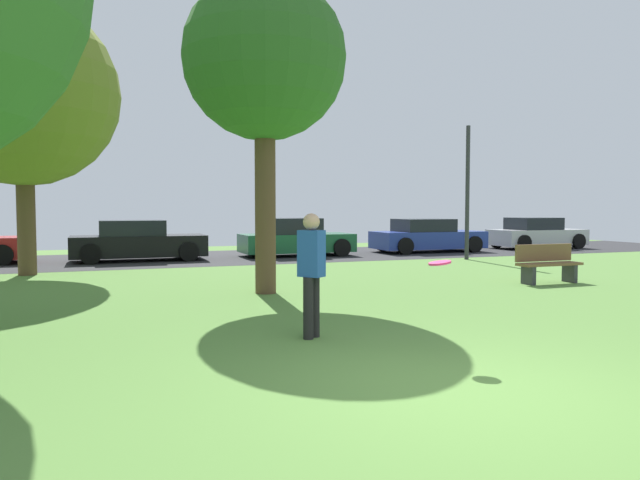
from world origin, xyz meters
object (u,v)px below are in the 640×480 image
(parked_car_green, at_px, (295,239))
(oak_tree_left, at_px, (265,60))
(frisbee_disc, at_px, (440,263))
(parked_car_silver, at_px, (536,234))
(parked_car_black, at_px, (138,242))
(street_lamp_post, at_px, (467,193))
(oak_tree_right, at_px, (23,93))
(person_thrower, at_px, (311,269))
(parked_car_blue, at_px, (427,237))
(park_bench, at_px, (548,263))

(parked_car_green, bearing_deg, oak_tree_left, -112.12)
(frisbee_disc, height_order, parked_car_silver, parked_car_silver)
(parked_car_black, height_order, street_lamp_post, street_lamp_post)
(oak_tree_right, relative_size, person_thrower, 4.24)
(parked_car_green, bearing_deg, frisbee_disc, -101.67)
(parked_car_blue, bearing_deg, parked_car_black, 179.96)
(frisbee_disc, height_order, parked_car_green, parked_car_green)
(oak_tree_left, relative_size, parked_car_blue, 1.47)
(frisbee_disc, relative_size, parked_car_blue, 0.07)
(oak_tree_left, distance_m, parked_car_silver, 17.46)
(oak_tree_left, xyz_separation_m, parked_car_green, (3.52, 8.66, -4.09))
(parked_car_black, bearing_deg, person_thrower, -83.74)
(parked_car_green, bearing_deg, oak_tree_right, -158.68)
(oak_tree_left, relative_size, street_lamp_post, 1.43)
(frisbee_disc, relative_size, parked_car_silver, 0.08)
(parked_car_green, bearing_deg, person_thrower, -107.49)
(oak_tree_right, distance_m, person_thrower, 11.23)
(parked_car_silver, bearing_deg, parked_car_green, -179.36)
(parked_car_blue, bearing_deg, street_lamp_post, -98.72)
(oak_tree_right, xyz_separation_m, parked_car_silver, (19.45, 3.42, -4.09))
(oak_tree_right, relative_size, park_bench, 4.45)
(person_thrower, relative_size, street_lamp_post, 0.37)
(oak_tree_left, xyz_separation_m, parked_car_blue, (9.02, 8.65, -4.11))
(frisbee_disc, bearing_deg, person_thrower, 128.74)
(oak_tree_left, height_order, parked_car_black, oak_tree_left)
(oak_tree_left, height_order, street_lamp_post, oak_tree_left)
(oak_tree_right, height_order, parked_car_silver, oak_tree_right)
(parked_car_green, distance_m, park_bench, 9.91)
(oak_tree_right, height_order, oak_tree_left, oak_tree_right)
(parked_car_black, bearing_deg, park_bench, -47.85)
(person_thrower, bearing_deg, parked_car_black, 147.52)
(oak_tree_left, bearing_deg, street_lamp_post, 31.54)
(parked_car_black, distance_m, parked_car_silver, 16.49)
(parked_car_black, relative_size, street_lamp_post, 0.95)
(oak_tree_right, xyz_separation_m, oak_tree_left, (4.94, -5.36, 0.02))
(oak_tree_left, height_order, frisbee_disc, oak_tree_left)
(parked_car_green, bearing_deg, parked_car_black, 179.99)
(parked_car_black, height_order, park_bench, parked_car_black)
(parked_car_black, height_order, parked_car_green, parked_car_green)
(frisbee_disc, xyz_separation_m, parked_car_blue, (8.46, 14.31, -0.49))
(oak_tree_left, distance_m, parked_car_blue, 13.16)
(oak_tree_left, height_order, parked_car_silver, oak_tree_left)
(oak_tree_right, distance_m, parked_car_black, 6.03)
(person_thrower, distance_m, park_bench, 7.94)
(oak_tree_right, height_order, park_bench, oak_tree_right)
(parked_car_silver, distance_m, street_lamp_post, 7.20)
(parked_car_black, bearing_deg, oak_tree_right, -131.93)
(street_lamp_post, bearing_deg, park_bench, -107.85)
(person_thrower, bearing_deg, oak_tree_left, 133.87)
(parked_car_black, xyz_separation_m, parked_car_blue, (10.99, -0.01, -0.01))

